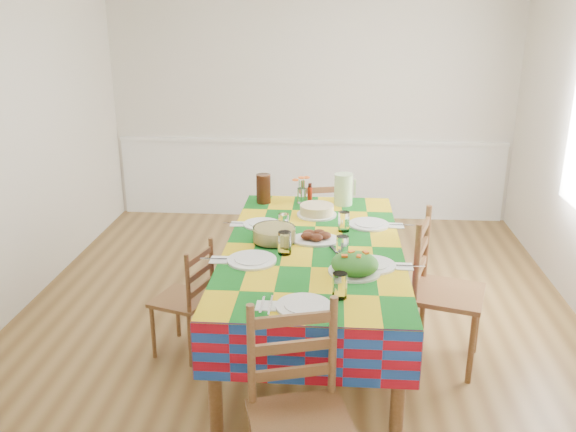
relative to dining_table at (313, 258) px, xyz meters
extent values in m
cube|color=brown|center=(-0.15, 0.55, -0.77)|extent=(4.50, 5.00, 0.04)
cube|color=silver|center=(-0.15, 3.07, 0.60)|extent=(4.50, 0.04, 2.70)
cube|color=silver|center=(-0.15, -1.97, 0.60)|extent=(4.50, 0.04, 2.70)
cube|color=white|center=(-0.15, 3.02, 0.15)|extent=(4.41, 0.06, 0.04)
cube|color=white|center=(-0.15, 3.04, -0.30)|extent=(4.41, 0.03, 0.90)
cylinder|color=brown|center=(-0.49, -1.00, -0.35)|extent=(0.08, 0.08, 0.80)
cylinder|color=brown|center=(0.49, -1.00, -0.35)|extent=(0.08, 0.08, 0.80)
cylinder|color=brown|center=(-0.49, 1.00, -0.35)|extent=(0.08, 0.08, 0.80)
cylinder|color=brown|center=(0.49, 1.00, -0.35)|extent=(0.08, 0.08, 0.80)
cube|color=brown|center=(0.00, 0.00, 0.07)|extent=(1.12, 2.13, 0.04)
cube|color=#AE0E1D|center=(0.00, 0.00, 0.09)|extent=(1.16, 2.17, 0.01)
cube|color=#AE0E1D|center=(-0.58, 0.00, -0.08)|extent=(0.01, 2.17, 0.34)
cube|color=#AE0E1D|center=(0.58, 0.00, -0.08)|extent=(0.01, 2.17, 0.34)
cube|color=#AE0E1D|center=(0.00, -1.08, -0.08)|extent=(1.16, 0.01, 0.34)
cube|color=#AE0E1D|center=(0.00, 1.08, -0.08)|extent=(1.16, 0.01, 0.34)
cylinder|color=white|center=(-0.02, -0.89, 0.10)|extent=(0.30, 0.30, 0.02)
cylinder|color=white|center=(-0.02, -0.89, 0.11)|extent=(0.21, 0.21, 0.01)
cylinder|color=white|center=(0.17, -0.76, 0.17)|extent=(0.08, 0.08, 0.14)
cube|color=silver|center=(-0.22, -0.89, 0.10)|extent=(0.11, 0.11, 0.01)
cube|color=silver|center=(-0.24, -0.89, 0.10)|extent=(0.01, 0.19, 0.00)
cube|color=silver|center=(-0.20, -0.89, 0.10)|extent=(0.01, 0.22, 0.00)
cylinder|color=white|center=(-0.37, -0.30, 0.10)|extent=(0.31, 0.31, 0.02)
cylinder|color=white|center=(-0.37, -0.30, 0.12)|extent=(0.22, 0.22, 0.01)
cylinder|color=white|center=(-0.18, -0.17, 0.17)|extent=(0.09, 0.09, 0.15)
cube|color=silver|center=(-0.58, -0.30, 0.10)|extent=(0.11, 0.11, 0.01)
cube|color=silver|center=(-0.60, -0.30, 0.11)|extent=(0.19, 0.01, 0.00)
cube|color=silver|center=(-0.56, -0.30, 0.11)|extent=(0.23, 0.01, 0.00)
cylinder|color=white|center=(-0.39, 0.36, 0.10)|extent=(0.27, 0.27, 0.01)
cylinder|color=white|center=(-0.39, 0.36, 0.11)|extent=(0.19, 0.19, 0.01)
cylinder|color=white|center=(-0.22, 0.24, 0.16)|extent=(0.08, 0.08, 0.13)
cube|color=silver|center=(-0.57, 0.36, 0.10)|extent=(0.10, 0.10, 0.01)
cube|color=silver|center=(-0.59, 0.36, 0.10)|extent=(0.17, 0.01, 0.00)
cube|color=silver|center=(-0.55, 0.36, 0.10)|extent=(0.20, 0.01, 0.00)
cylinder|color=white|center=(0.37, -0.32, 0.10)|extent=(0.29, 0.29, 0.02)
cylinder|color=white|center=(0.37, -0.32, 0.11)|extent=(0.20, 0.20, 0.01)
cylinder|color=white|center=(0.19, -0.19, 0.17)|extent=(0.08, 0.08, 0.14)
cube|color=silver|center=(0.56, -0.32, 0.10)|extent=(0.11, 0.11, 0.01)
cube|color=silver|center=(0.54, -0.32, 0.10)|extent=(0.18, 0.01, 0.00)
cube|color=silver|center=(0.59, -0.32, 0.10)|extent=(0.22, 0.01, 0.00)
cylinder|color=white|center=(0.39, 0.41, 0.10)|extent=(0.29, 0.29, 0.02)
cylinder|color=white|center=(0.39, 0.41, 0.11)|extent=(0.21, 0.21, 0.01)
cylinder|color=white|center=(0.20, 0.28, 0.17)|extent=(0.08, 0.08, 0.14)
cube|color=silver|center=(0.58, 0.41, 0.10)|extent=(0.11, 0.11, 0.01)
cube|color=silver|center=(0.56, 0.41, 0.10)|extent=(0.18, 0.01, 0.00)
cube|color=silver|center=(0.60, 0.41, 0.10)|extent=(0.22, 0.01, 0.00)
ellipsoid|color=white|center=(0.01, 0.08, 0.10)|extent=(0.34, 0.25, 0.02)
ellipsoid|color=black|center=(0.07, 0.08, 0.14)|extent=(0.09, 0.08, 0.05)
ellipsoid|color=black|center=(0.03, 0.12, 0.14)|extent=(0.09, 0.08, 0.05)
ellipsoid|color=black|center=(-0.03, 0.11, 0.14)|extent=(0.09, 0.08, 0.05)
ellipsoid|color=black|center=(-0.04, 0.06, 0.14)|extent=(0.09, 0.08, 0.05)
ellipsoid|color=black|center=(0.02, 0.03, 0.14)|extent=(0.09, 0.08, 0.05)
cylinder|color=white|center=(0.26, -0.42, 0.10)|extent=(0.32, 0.32, 0.01)
ellipsoid|color=#104110|center=(0.26, -0.42, 0.15)|extent=(0.28, 0.28, 0.13)
cube|color=orange|center=(0.20, -0.46, 0.22)|extent=(0.04, 0.03, 0.01)
cube|color=orange|center=(0.24, -0.39, 0.22)|extent=(0.05, 0.04, 0.01)
cube|color=orange|center=(0.28, -0.46, 0.22)|extent=(0.03, 0.04, 0.01)
cube|color=orange|center=(0.32, -0.39, 0.22)|extent=(0.04, 0.05, 0.01)
cylinder|color=white|center=(-0.27, 0.04, 0.15)|extent=(0.29, 0.29, 0.10)
cylinder|color=#CFC56D|center=(-0.27, 0.04, 0.15)|extent=(0.27, 0.27, 0.09)
cylinder|color=white|center=(0.00, 0.61, 0.10)|extent=(0.30, 0.30, 0.01)
cylinder|color=#CEB67D|center=(0.00, 0.61, 0.14)|extent=(0.25, 0.25, 0.07)
cube|color=black|center=(0.15, -0.12, 0.10)|extent=(0.13, 0.32, 0.01)
cube|color=black|center=(0.21, -0.10, 0.10)|extent=(0.07, 0.33, 0.01)
cylinder|color=white|center=(-0.13, 0.92, 0.16)|extent=(0.07, 0.07, 0.12)
cylinder|color=#2C7E2A|center=(-0.15, 0.92, 0.20)|extent=(0.01, 0.01, 0.17)
ellipsoid|color=orange|center=(-0.18, 0.92, 0.29)|extent=(0.06, 0.06, 0.02)
cylinder|color=#2C7E2A|center=(-0.12, 0.93, 0.20)|extent=(0.01, 0.01, 0.17)
ellipsoid|color=orange|center=(-0.09, 0.94, 0.30)|extent=(0.06, 0.06, 0.02)
cylinder|color=#2C7E2A|center=(-0.13, 0.90, 0.20)|extent=(0.01, 0.01, 0.17)
ellipsoid|color=orange|center=(-0.13, 0.88, 0.32)|extent=(0.06, 0.06, 0.02)
cylinder|color=red|center=(-0.06, 0.93, 0.18)|extent=(0.04, 0.04, 0.16)
cylinder|color=#B8DF9D|center=(0.20, 0.90, 0.22)|extent=(0.15, 0.15, 0.25)
cylinder|color=black|center=(-0.44, 0.90, 0.21)|extent=(0.12, 0.12, 0.23)
cube|color=white|center=(-0.01, -1.01, 0.11)|extent=(0.10, 0.03, 0.02)
cube|color=brown|center=(0.00, -1.42, -0.23)|extent=(0.57, 0.55, 0.03)
cylinder|color=brown|center=(-0.25, -1.28, 0.03)|extent=(0.04, 0.04, 0.56)
cylinder|color=brown|center=(0.14, -1.17, 0.03)|extent=(0.04, 0.04, 0.56)
cube|color=brown|center=(-0.05, -1.23, -0.08)|extent=(0.39, 0.13, 0.06)
cube|color=brown|center=(-0.05, -1.23, 0.06)|extent=(0.39, 0.13, 0.06)
cube|color=brown|center=(-0.05, -1.23, 0.20)|extent=(0.39, 0.13, 0.06)
cylinder|color=brown|center=(0.14, 1.63, -0.53)|extent=(0.04, 0.04, 0.45)
cylinder|color=brown|center=(-0.21, 1.55, -0.53)|extent=(0.04, 0.04, 0.45)
cylinder|color=brown|center=(0.21, 1.29, -0.53)|extent=(0.04, 0.04, 0.45)
cylinder|color=brown|center=(-0.14, 1.21, -0.53)|extent=(0.04, 0.04, 0.45)
cube|color=brown|center=(0.00, 1.42, -0.29)|extent=(0.50, 0.48, 0.03)
cylinder|color=brown|center=(0.22, 1.29, -0.05)|extent=(0.04, 0.04, 0.50)
cylinder|color=brown|center=(-0.14, 1.21, -0.05)|extent=(0.04, 0.04, 0.50)
cube|color=brown|center=(0.04, 1.25, -0.15)|extent=(0.36, 0.10, 0.05)
cube|color=brown|center=(0.04, 1.25, -0.02)|extent=(0.36, 0.10, 0.05)
cube|color=brown|center=(0.04, 1.25, 0.11)|extent=(0.36, 0.10, 0.05)
cylinder|color=brown|center=(-1.01, 0.20, -0.55)|extent=(0.03, 0.03, 0.40)
cylinder|color=brown|center=(-1.11, -0.10, -0.55)|extent=(0.03, 0.03, 0.40)
cylinder|color=brown|center=(-0.73, 0.10, -0.55)|extent=(0.03, 0.03, 0.40)
cylinder|color=brown|center=(-0.82, -0.20, -0.55)|extent=(0.03, 0.03, 0.40)
cube|color=brown|center=(-0.92, 0.00, -0.34)|extent=(0.45, 0.46, 0.03)
cylinder|color=brown|center=(-0.72, 0.10, -0.13)|extent=(0.03, 0.03, 0.44)
cylinder|color=brown|center=(-0.82, -0.20, -0.13)|extent=(0.03, 0.03, 0.44)
cube|color=brown|center=(-0.77, -0.05, -0.22)|extent=(0.12, 0.31, 0.04)
cube|color=brown|center=(-0.77, -0.05, -0.11)|extent=(0.12, 0.31, 0.04)
cube|color=brown|center=(-0.77, -0.05, 0.01)|extent=(0.12, 0.31, 0.04)
cylinder|color=brown|center=(1.04, -0.25, -0.50)|extent=(0.04, 0.04, 0.50)
cylinder|color=brown|center=(1.16, 0.14, -0.50)|extent=(0.04, 0.04, 0.50)
cylinder|color=brown|center=(0.68, -0.14, -0.50)|extent=(0.04, 0.04, 0.50)
cylinder|color=brown|center=(0.79, 0.25, -0.50)|extent=(0.04, 0.04, 0.50)
cube|color=brown|center=(0.92, 0.00, -0.23)|extent=(0.56, 0.58, 0.03)
cylinder|color=brown|center=(0.67, -0.13, 0.03)|extent=(0.04, 0.04, 0.56)
cylinder|color=brown|center=(0.78, 0.25, 0.03)|extent=(0.04, 0.04, 0.56)
cube|color=brown|center=(0.72, 0.06, -0.08)|extent=(0.14, 0.39, 0.06)
cube|color=brown|center=(0.72, 0.06, 0.06)|extent=(0.14, 0.39, 0.06)
cube|color=brown|center=(0.72, 0.06, 0.21)|extent=(0.14, 0.39, 0.06)
camera|label=1|loc=(0.12, -3.77, 1.61)|focal=38.00mm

